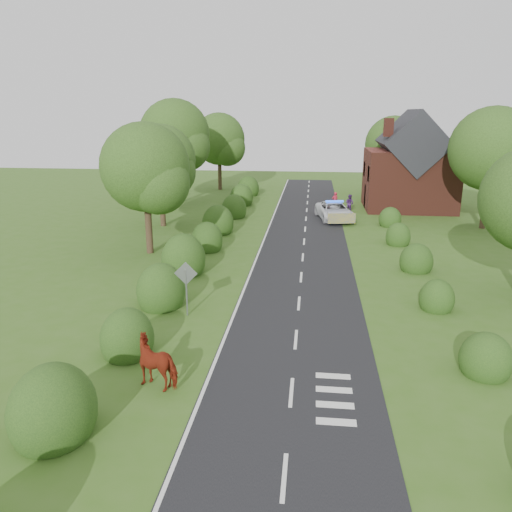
# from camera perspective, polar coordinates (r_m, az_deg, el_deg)

# --- Properties ---
(ground) EXTENTS (120.00, 120.00, 0.00)m
(ground) POSITION_cam_1_polar(r_m,az_deg,el_deg) (20.59, 4.58, -9.52)
(ground) COLOR #39621B
(road) EXTENTS (6.00, 70.00, 0.02)m
(road) POSITION_cam_1_polar(r_m,az_deg,el_deg) (34.72, 5.48, 1.22)
(road) COLOR black
(road) RESTS_ON ground
(road_markings) EXTENTS (4.96, 70.00, 0.01)m
(road_markings) POSITION_cam_1_polar(r_m,az_deg,el_deg) (32.78, 2.61, 0.41)
(road_markings) COLOR white
(road_markings) RESTS_ON road
(hedgerow_left) EXTENTS (2.75, 50.41, 3.00)m
(hedgerow_left) POSITION_cam_1_polar(r_m,az_deg,el_deg) (32.10, -6.31, 1.33)
(hedgerow_left) COLOR #1E3D16
(hedgerow_left) RESTS_ON ground
(hedgerow_right) EXTENTS (2.10, 45.78, 2.10)m
(hedgerow_right) POSITION_cam_1_polar(r_m,az_deg,el_deg) (31.52, 17.43, 0.02)
(hedgerow_right) COLOR #1E3D16
(hedgerow_right) RESTS_ON ground
(tree_left_a) EXTENTS (5.74, 5.60, 8.38)m
(tree_left_a) POSITION_cam_1_polar(r_m,az_deg,el_deg) (32.29, -12.19, 9.45)
(tree_left_a) COLOR #332316
(tree_left_a) RESTS_ON ground
(tree_left_b) EXTENTS (5.74, 5.60, 8.07)m
(tree_left_b) POSITION_cam_1_polar(r_m,az_deg,el_deg) (40.35, -10.62, 10.38)
(tree_left_b) COLOR #332316
(tree_left_b) RESTS_ON ground
(tree_left_c) EXTENTS (6.97, 6.80, 10.22)m
(tree_left_c) POSITION_cam_1_polar(r_m,az_deg,el_deg) (50.21, -8.97, 13.23)
(tree_left_c) COLOR #332316
(tree_left_c) RESTS_ON ground
(tree_left_d) EXTENTS (6.15, 6.00, 8.89)m
(tree_left_d) POSITION_cam_1_polar(r_m,az_deg,el_deg) (59.47, -4.00, 12.94)
(tree_left_d) COLOR #332316
(tree_left_d) RESTS_ON ground
(tree_right_b) EXTENTS (6.56, 6.40, 9.40)m
(tree_right_b) POSITION_cam_1_polar(r_m,az_deg,el_deg) (42.79, 25.76, 10.60)
(tree_right_b) COLOR #332316
(tree_right_b) RESTS_ON ground
(tree_right_c) EXTENTS (6.15, 6.00, 8.58)m
(tree_right_c) POSITION_cam_1_polar(r_m,az_deg,el_deg) (57.20, 15.67, 11.98)
(tree_right_c) COLOR #332316
(tree_right_c) RESTS_ON ground
(road_sign) EXTENTS (1.06, 0.08, 2.53)m
(road_sign) POSITION_cam_1_polar(r_m,az_deg,el_deg) (22.48, -7.99, -2.83)
(road_sign) COLOR gray
(road_sign) RESTS_ON ground
(house) EXTENTS (8.00, 7.40, 9.17)m
(house) POSITION_cam_1_polar(r_m,az_deg,el_deg) (49.65, 17.16, 9.51)
(house) COLOR #602A1F
(house) RESTS_ON ground
(cow) EXTENTS (2.23, 1.58, 1.43)m
(cow) POSITION_cam_1_polar(r_m,az_deg,el_deg) (17.50, -11.01, -12.06)
(cow) COLOR maroon
(cow) RESTS_ON ground
(police_van) EXTENTS (3.46, 5.85, 1.66)m
(police_van) POSITION_cam_1_polar(r_m,az_deg,el_deg) (43.33, 8.93, 5.10)
(police_van) COLOR silver
(police_van) RESTS_ON ground
(pedestrian_red) EXTENTS (0.70, 0.58, 1.65)m
(pedestrian_red) POSITION_cam_1_polar(r_m,az_deg,el_deg) (48.04, 9.01, 6.25)
(pedestrian_red) COLOR #BA1D34
(pedestrian_red) RESTS_ON ground
(pedestrian_purple) EXTENTS (1.03, 1.00, 1.68)m
(pedestrian_purple) POSITION_cam_1_polar(r_m,az_deg,el_deg) (46.75, 10.63, 5.92)
(pedestrian_purple) COLOR #44205D
(pedestrian_purple) RESTS_ON ground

